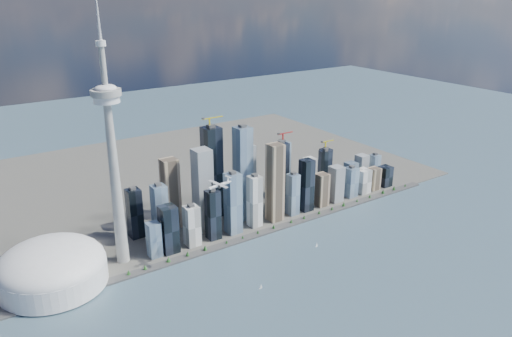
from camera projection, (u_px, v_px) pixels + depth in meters
ground at (333, 286)px, 953.20m from camera, size 4000.00×4000.00×0.00m
seawall at (259, 234)px, 1146.53m from camera, size 1100.00×22.00×4.00m
land at (174, 176)px, 1495.94m from camera, size 1400.00×900.00×3.00m
shoreline_trees at (259, 231)px, 1144.18m from camera, size 960.53×7.20×8.80m
skyscraper_cluster at (259, 186)px, 1219.06m from camera, size 736.00×142.00×251.53m
needle_tower at (112, 154)px, 954.02m from camera, size 56.00×56.00×550.50m
dome_stadium at (52, 267)px, 940.42m from camera, size 200.00×200.00×86.00m
airplane at (219, 185)px, 968.15m from camera, size 60.36×53.59×14.74m
sailboat_west at (261, 287)px, 943.28m from camera, size 7.11×1.98×9.91m
sailboat_east at (317, 245)px, 1093.80m from camera, size 7.76×3.30×10.71m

